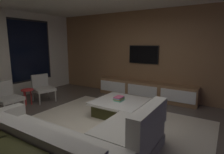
{
  "coord_description": "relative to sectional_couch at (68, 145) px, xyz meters",
  "views": [
    {
      "loc": [
        -2.5,
        -2.02,
        1.72
      ],
      "look_at": [
        1.56,
        0.54,
        0.83
      ],
      "focal_mm": 29.66,
      "sensor_mm": 36.0,
      "label": 1
    }
  ],
  "objects": [
    {
      "name": "floor",
      "position": [
        0.81,
        0.21,
        -0.29
      ],
      "size": [
        9.2,
        9.2,
        0.0
      ],
      "primitive_type": "plane",
      "color": "#564C44"
    },
    {
      "name": "media_wall",
      "position": [
        3.87,
        0.21,
        1.06
      ],
      "size": [
        0.12,
        7.8,
        2.7
      ],
      "color": "#8E6642",
      "rests_on": "floor"
    },
    {
      "name": "area_rug",
      "position": [
        1.16,
        0.11,
        -0.28
      ],
      "size": [
        3.2,
        3.8,
        0.01
      ],
      "primitive_type": "cube",
      "color": "beige",
      "rests_on": "floor"
    },
    {
      "name": "sectional_couch",
      "position": [
        0.0,
        0.0,
        0.0
      ],
      "size": [
        1.98,
        2.5,
        0.82
      ],
      "color": "gray",
      "rests_on": "floor"
    },
    {
      "name": "coffee_table",
      "position": [
        2.0,
        0.28,
        -0.1
      ],
      "size": [
        1.16,
        1.16,
        0.36
      ],
      "color": "#363618",
      "rests_on": "floor"
    },
    {
      "name": "book_stack_on_coffee_table",
      "position": [
        1.98,
        0.3,
        0.12
      ],
      "size": [
        0.28,
        0.19,
        0.1
      ],
      "color": "#68B89C",
      "rests_on": "coffee_table"
    },
    {
      "name": "accent_chair_near_window",
      "position": [
        1.73,
        2.8,
        0.14
      ],
      "size": [
        0.66,
        0.68,
        0.78
      ],
      "color": "#B2ADA0",
      "rests_on": "floor"
    },
    {
      "name": "accent_chair_by_curtain",
      "position": [
        0.63,
        2.73,
        0.14
      ],
      "size": [
        0.54,
        0.56,
        0.78
      ],
      "color": "#B2ADA0",
      "rests_on": "floor"
    },
    {
      "name": "side_stool",
      "position": [
        1.21,
        2.77,
        0.08
      ],
      "size": [
        0.32,
        0.32,
        0.46
      ],
      "color": "red",
      "rests_on": "floor"
    },
    {
      "name": "media_console",
      "position": [
        3.58,
        0.26,
        -0.04
      ],
      "size": [
        0.46,
        3.1,
        0.52
      ],
      "color": "#8E6642",
      "rests_on": "floor"
    },
    {
      "name": "mounted_tv",
      "position": [
        3.76,
        0.46,
        1.06
      ],
      "size": [
        0.05,
        0.96,
        0.56
      ],
      "color": "black"
    }
  ]
}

